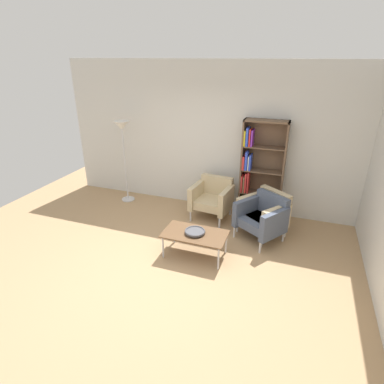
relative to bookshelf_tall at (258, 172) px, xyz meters
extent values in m
plane|color=tan|center=(-0.93, -2.25, -0.91)|extent=(8.32, 8.32, 0.00)
cube|color=silver|center=(-0.93, 0.21, 0.54)|extent=(6.40, 0.12, 2.90)
cube|color=brown|center=(-0.30, -0.02, 0.04)|extent=(0.03, 0.30, 1.90)
cube|color=brown|center=(0.47, -0.02, 0.04)|extent=(0.03, 0.30, 1.90)
cube|color=brown|center=(0.08, -0.02, 0.97)|extent=(0.80, 0.30, 0.03)
cube|color=brown|center=(0.08, -0.02, -0.90)|extent=(0.80, 0.30, 0.03)
cube|color=brown|center=(0.08, 0.12, 0.04)|extent=(0.80, 0.02, 1.90)
cube|color=brown|center=(0.08, -0.02, -0.42)|extent=(0.76, 0.28, 0.02)
cube|color=brown|center=(0.08, -0.02, 0.04)|extent=(0.76, 0.28, 0.02)
cube|color=brown|center=(0.08, -0.02, 0.50)|extent=(0.76, 0.28, 0.02)
cube|color=yellow|center=(-0.28, -0.04, -0.71)|extent=(0.02, 0.24, 0.33)
cube|color=black|center=(-0.24, -0.04, -0.72)|extent=(0.04, 0.24, 0.30)
cube|color=black|center=(-0.19, -0.03, -0.72)|extent=(0.03, 0.25, 0.32)
cube|color=olive|center=(-0.15, -0.04, -0.73)|extent=(0.03, 0.24, 0.28)
cube|color=blue|center=(-0.12, -0.05, -0.72)|extent=(0.03, 0.23, 0.30)
cube|color=red|center=(-0.27, -0.07, -0.25)|extent=(0.03, 0.18, 0.33)
cube|color=olive|center=(-0.23, -0.05, -0.25)|extent=(0.02, 0.21, 0.32)
cube|color=red|center=(-0.20, -0.05, -0.22)|extent=(0.03, 0.23, 0.39)
cube|color=red|center=(-0.15, -0.06, -0.21)|extent=(0.02, 0.20, 0.41)
cube|color=red|center=(-0.27, -0.04, 0.18)|extent=(0.04, 0.23, 0.26)
cube|color=blue|center=(-0.21, -0.07, 0.22)|extent=(0.04, 0.17, 0.35)
cube|color=white|center=(-0.17, -0.07, 0.18)|extent=(0.02, 0.18, 0.27)
cube|color=blue|center=(-0.14, -0.05, 0.19)|extent=(0.03, 0.21, 0.29)
cube|color=yellow|center=(-0.27, -0.07, 0.65)|extent=(0.03, 0.17, 0.28)
cube|color=blue|center=(-0.23, -0.05, 0.67)|extent=(0.04, 0.22, 0.33)
cube|color=red|center=(-0.18, -0.06, 0.66)|extent=(0.03, 0.20, 0.31)
cube|color=purple|center=(-0.14, -0.04, 0.65)|extent=(0.03, 0.25, 0.29)
cube|color=brown|center=(-0.66, -1.73, -0.52)|extent=(1.00, 0.56, 0.02)
cylinder|color=silver|center=(-1.11, -1.96, -0.72)|extent=(0.03, 0.03, 0.38)
cylinder|color=silver|center=(-0.21, -1.96, -0.72)|extent=(0.03, 0.03, 0.38)
cylinder|color=silver|center=(-1.11, -1.50, -0.72)|extent=(0.03, 0.03, 0.38)
cylinder|color=silver|center=(-0.21, -1.50, -0.72)|extent=(0.03, 0.03, 0.38)
cylinder|color=#4C4C51|center=(-0.66, -1.73, -0.50)|extent=(0.13, 0.13, 0.02)
cylinder|color=#4C4C51|center=(-0.66, -1.73, -0.48)|extent=(0.32, 0.32, 0.02)
torus|color=#4C4C51|center=(-0.66, -1.73, -0.47)|extent=(0.32, 0.32, 0.02)
cube|color=#C6B289|center=(-0.78, -0.41, -0.59)|extent=(0.70, 0.65, 0.16)
cube|color=#C6B289|center=(-0.75, -0.14, -0.32)|extent=(0.65, 0.19, 0.38)
cube|color=#C6B289|center=(-1.09, -0.40, -0.48)|extent=(0.17, 0.63, 0.46)
cube|color=#C6B289|center=(-0.48, -0.47, -0.48)|extent=(0.17, 0.63, 0.46)
cylinder|color=silver|center=(-1.12, -0.69, -0.79)|extent=(0.04, 0.04, 0.24)
cylinder|color=silver|center=(-0.52, -0.75, -0.79)|extent=(0.04, 0.04, 0.24)
cylinder|color=silver|center=(-1.05, -0.11, -0.79)|extent=(0.04, 0.04, 0.24)
cylinder|color=silver|center=(-0.46, -0.18, -0.79)|extent=(0.04, 0.04, 0.24)
cube|color=#4C566B|center=(0.23, -0.89, -0.59)|extent=(0.85, 0.84, 0.16)
cube|color=#4C566B|center=(0.38, -0.67, -0.32)|extent=(0.60, 0.45, 0.38)
cube|color=#4C566B|center=(-0.04, -0.74, -0.48)|extent=(0.43, 0.57, 0.46)
cube|color=#4C566B|center=(0.48, -1.08, -0.48)|extent=(0.43, 0.57, 0.46)
cylinder|color=silver|center=(-0.19, -0.98, -0.79)|extent=(0.04, 0.04, 0.24)
cylinder|color=silver|center=(0.31, -1.32, -0.79)|extent=(0.04, 0.04, 0.24)
cylinder|color=silver|center=(0.13, -0.50, -0.79)|extent=(0.04, 0.04, 0.24)
cylinder|color=silver|center=(0.63, -0.83, -0.79)|extent=(0.04, 0.04, 0.24)
cube|color=#C6B289|center=(0.25, -0.71, -0.59)|extent=(0.86, 0.85, 0.16)
cube|color=#C6B289|center=(0.41, -0.49, -0.32)|extent=(0.59, 0.48, 0.38)
cube|color=#C6B289|center=(-0.01, -0.54, -0.48)|extent=(0.45, 0.56, 0.46)
cube|color=#C6B289|center=(0.49, -0.91, -0.48)|extent=(0.45, 0.56, 0.46)
cylinder|color=silver|center=(-0.18, -0.78, -0.79)|extent=(0.04, 0.04, 0.24)
cylinder|color=silver|center=(0.31, -1.14, -0.79)|extent=(0.04, 0.04, 0.24)
cylinder|color=silver|center=(0.17, -0.31, -0.79)|extent=(0.04, 0.04, 0.24)
cylinder|color=silver|center=(0.65, -0.67, -0.79)|extent=(0.04, 0.04, 0.24)
cylinder|color=silver|center=(-2.76, -0.24, -0.90)|extent=(0.28, 0.28, 0.02)
cylinder|color=silver|center=(-2.76, -0.24, -0.06)|extent=(0.03, 0.03, 1.65)
cone|color=white|center=(-2.76, -0.24, 0.74)|extent=(0.32, 0.32, 0.18)
camera|label=1|loc=(0.72, -5.71, 2.03)|focal=29.33mm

